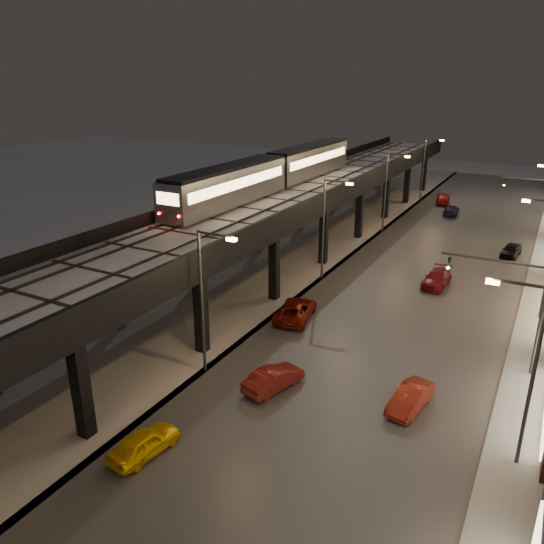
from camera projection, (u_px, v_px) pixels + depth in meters
The scene contains 22 objects.
ground at pixel (35, 520), 21.68m from camera, with size 220.00×220.00×0.00m, color silver.
road_surface at pixel (424, 280), 47.19m from camera, with size 17.00×120.00×0.06m, color #46474D.
under_viaduct_pavement at pixel (289, 257), 53.22m from camera, with size 11.00×120.00×0.06m, color #9FA1A8.
elevated_viaduct at pixel (274, 209), 48.69m from camera, with size 9.00×100.00×6.30m.
viaduct_trackbed at pixel (275, 201), 48.53m from camera, with size 8.40×100.00×0.32m.
viaduct_parapet_streetside at pixel (319, 201), 46.44m from camera, with size 0.30×100.00×1.10m, color black.
viaduct_parapet_far at pixel (235, 191), 50.33m from camera, with size 0.30×100.00×1.10m, color black.
streetlight_left_1 at pixel (205, 293), 30.78m from camera, with size 2.57×0.28×9.00m.
streetlight_right_1 at pixel (528, 365), 23.12m from camera, with size 2.56×0.28×9.00m.
streetlight_left_2 at pixel (326, 223), 45.63m from camera, with size 2.57×0.28×9.00m.
streetlight_left_3 at pixel (388, 187), 60.48m from camera, with size 2.57×0.28×9.00m.
streetlight_left_4 at pixel (425, 165), 75.33m from camera, with size 2.57×0.28×9.00m.
traffic_light_rig_a at pixel (521, 304), 31.19m from camera, with size 6.10×0.34×7.00m.
subway_train at pixel (274, 171), 52.69m from camera, with size 2.76×33.17×3.30m.
car_taxi at pixel (144, 444), 25.22m from camera, with size 1.50×3.72×1.27m, color #F2BA00.
car_near_white at pixel (274, 379), 30.57m from camera, with size 1.39×3.98×1.31m, color maroon.
car_mid_silver at pixel (296, 311), 39.42m from camera, with size 2.32×5.03×1.40m, color maroon.
car_mid_dark at pixel (451, 210), 69.35m from camera, with size 1.71×4.22×1.22m, color #131939.
car_far_white at pixel (443, 199), 75.30m from camera, with size 1.82×4.54×1.55m, color maroon.
car_onc_silver at pixel (411, 399), 28.77m from camera, with size 1.33×3.83×1.26m, color maroon.
car_onc_white at pixel (437, 279), 45.72m from camera, with size 1.85×4.54×1.32m, color maroon.
car_onc_red at pixel (511, 251), 53.19m from camera, with size 1.52×3.78×1.29m, color black.
Camera 1 is at (16.54, -10.16, 17.05)m, focal length 35.00 mm.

